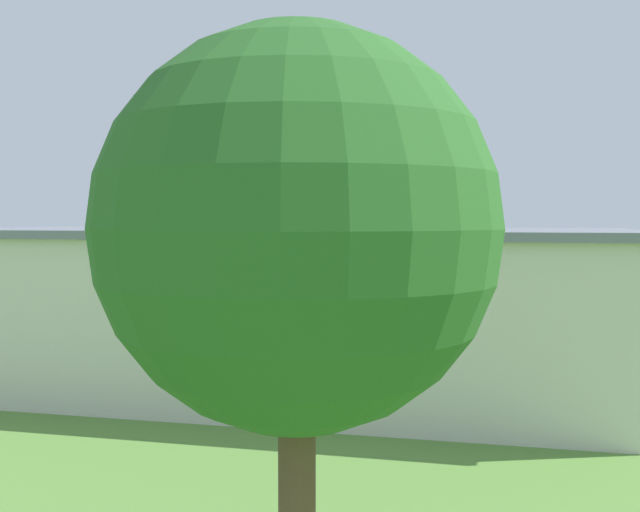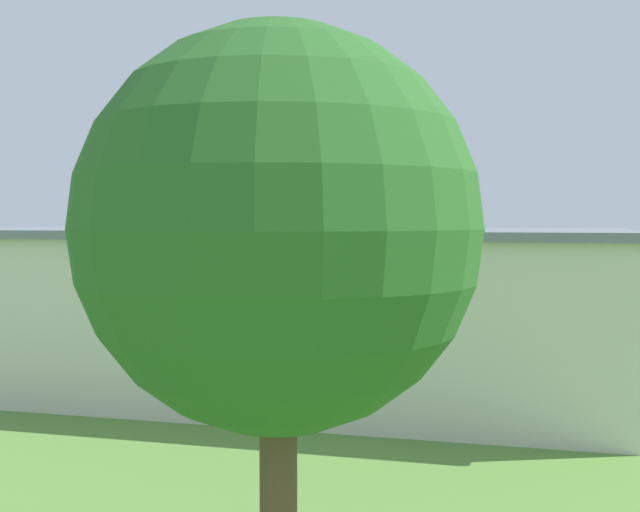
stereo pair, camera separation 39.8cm
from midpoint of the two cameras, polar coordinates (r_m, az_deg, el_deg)
The scene contains 12 objects.
ground_plane at distance 69.93m, azimuth 3.63°, elevation -3.99°, with size 400.00×400.00×0.00m, color #568438.
hangar at distance 39.66m, azimuth -3.23°, elevation -3.54°, with size 32.57×16.34×7.45m.
biplane at distance 68.11m, azimuth -0.23°, elevation 3.04°, with size 6.92×9.51×3.97m.
car_silver at distance 51.97m, azimuth 17.70°, elevation -5.45°, with size 2.09×4.06×1.58m.
car_orange at distance 60.45m, azimuth -11.20°, elevation -4.25°, with size 1.94×4.19×1.63m.
car_white at distance 64.47m, azimuth -16.58°, elevation -3.93°, with size 2.29×4.17×1.52m.
person_by_parked_cars at distance 54.59m, azimuth 9.42°, elevation -5.01°, with size 0.52×0.52×1.62m.
person_at_fence_line at distance 55.93m, azimuth 12.01°, elevation -4.83°, with size 0.53×0.53×1.65m.
person_near_hangar_door at distance 63.33m, azimuth -7.02°, elevation -3.92°, with size 0.53×0.53×1.68m.
person_walking_on_apron at distance 62.40m, azimuth -7.35°, elevation -4.10°, with size 0.43×0.43×1.53m.
tree_at_field_edge at distance 13.88m, azimuth -2.03°, elevation 1.70°, with size 6.70×6.70×11.11m.
windsock at distance 70.91m, azimuth 4.46°, elevation 1.10°, with size 1.47×0.98×7.05m.
Camera 2 is at (-16.57, 67.47, 7.91)m, focal length 47.60 mm.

